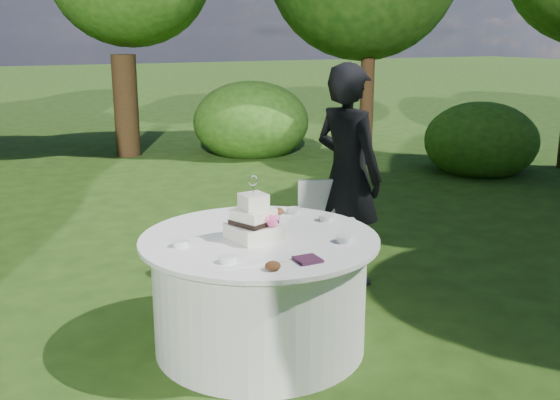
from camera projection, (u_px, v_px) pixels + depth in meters
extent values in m
plane|color=#213A0F|center=(260.00, 345.00, 4.44)|extent=(80.00, 80.00, 0.00)
cube|color=#401B34|center=(308.00, 260.00, 3.80)|extent=(0.14, 0.14, 0.02)
ellipsoid|color=white|center=(252.00, 265.00, 3.72)|extent=(0.48, 0.07, 0.01)
imported|color=black|center=(348.00, 175.00, 5.39)|extent=(0.61, 0.76, 1.83)
cylinder|color=silver|center=(260.00, 294.00, 4.35)|extent=(1.40, 1.40, 0.74)
cylinder|color=white|center=(259.00, 239.00, 4.25)|extent=(1.56, 1.56, 0.03)
cube|color=white|center=(254.00, 231.00, 4.20)|extent=(0.34, 0.34, 0.10)
cube|color=white|center=(254.00, 216.00, 4.17)|extent=(0.29, 0.29, 0.10)
cube|color=silver|center=(253.00, 201.00, 4.15)|extent=(0.17, 0.17, 0.10)
cube|color=black|center=(254.00, 222.00, 4.18)|extent=(0.30, 0.30, 0.03)
sphere|color=#E14287|center=(272.00, 221.00, 4.12)|extent=(0.08, 0.08, 0.08)
cylinder|color=silver|center=(253.00, 190.00, 4.13)|extent=(0.01, 0.01, 0.05)
torus|color=white|center=(253.00, 180.00, 4.12)|extent=(0.07, 0.02, 0.07)
cube|color=white|center=(327.00, 239.00, 5.27)|extent=(0.53, 0.53, 0.04)
cube|color=silver|center=(323.00, 204.00, 5.39)|extent=(0.41, 0.18, 0.42)
cylinder|color=silver|center=(309.00, 274.00, 5.15)|extent=(0.04, 0.04, 0.42)
cylinder|color=silver|center=(351.00, 273.00, 5.18)|extent=(0.04, 0.04, 0.42)
cylinder|color=white|center=(303.00, 260.00, 5.47)|extent=(0.04, 0.04, 0.42)
cylinder|color=white|center=(342.00, 258.00, 5.51)|extent=(0.04, 0.04, 0.42)
cube|color=white|center=(302.00, 221.00, 5.21)|extent=(0.16, 0.37, 0.03)
cube|color=silver|center=(352.00, 219.00, 5.25)|extent=(0.16, 0.37, 0.03)
cylinder|color=white|center=(344.00, 239.00, 4.14)|extent=(0.10, 0.10, 0.04)
cylinder|color=white|center=(228.00, 259.00, 3.77)|extent=(0.10, 0.10, 0.04)
cylinder|color=white|center=(326.00, 218.00, 4.61)|extent=(0.10, 0.10, 0.04)
cylinder|color=white|center=(294.00, 210.00, 4.80)|extent=(0.10, 0.10, 0.04)
cylinder|color=white|center=(181.00, 243.00, 4.06)|extent=(0.10, 0.10, 0.04)
ellipsoid|color=#562D16|center=(273.00, 266.00, 3.65)|extent=(0.09, 0.09, 0.05)
ellipsoid|color=#562D16|center=(278.00, 211.00, 4.76)|extent=(0.09, 0.09, 0.05)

